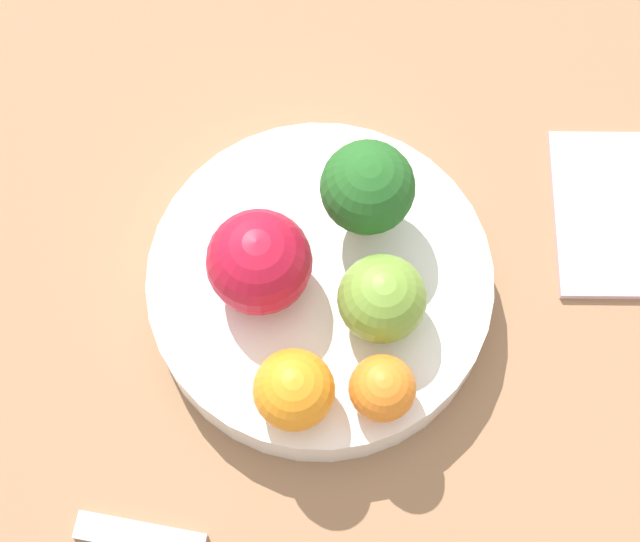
% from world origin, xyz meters
% --- Properties ---
extents(ground_plane, '(6.00, 6.00, 0.00)m').
position_xyz_m(ground_plane, '(0.00, 0.00, 0.00)').
color(ground_plane, gray).
extents(table_surface, '(1.20, 1.20, 0.02)m').
position_xyz_m(table_surface, '(0.00, 0.00, 0.01)').
color(table_surface, '#936D4C').
rests_on(table_surface, ground_plane).
extents(bowl, '(0.21, 0.21, 0.04)m').
position_xyz_m(bowl, '(0.00, 0.00, 0.04)').
color(bowl, white).
rests_on(bowl, table_surface).
extents(broccoli, '(0.05, 0.05, 0.07)m').
position_xyz_m(broccoli, '(-0.03, -0.04, 0.10)').
color(broccoli, '#99C17A').
rests_on(broccoli, bowl).
extents(apple_red, '(0.05, 0.05, 0.05)m').
position_xyz_m(apple_red, '(-0.03, 0.02, 0.08)').
color(apple_red, olive).
rests_on(apple_red, bowl).
extents(apple_green, '(0.06, 0.06, 0.06)m').
position_xyz_m(apple_green, '(0.03, -0.00, 0.09)').
color(apple_green, '#B7142D').
rests_on(apple_green, bowl).
extents(orange_front, '(0.04, 0.04, 0.04)m').
position_xyz_m(orange_front, '(-0.03, 0.07, 0.08)').
color(orange_front, orange).
rests_on(orange_front, bowl).
extents(orange_back, '(0.05, 0.05, 0.05)m').
position_xyz_m(orange_back, '(0.02, 0.07, 0.08)').
color(orange_back, orange).
rests_on(orange_back, bowl).
extents(spoon, '(0.08, 0.03, 0.01)m').
position_xyz_m(spoon, '(0.11, 0.14, 0.02)').
color(spoon, silver).
rests_on(spoon, table_surface).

